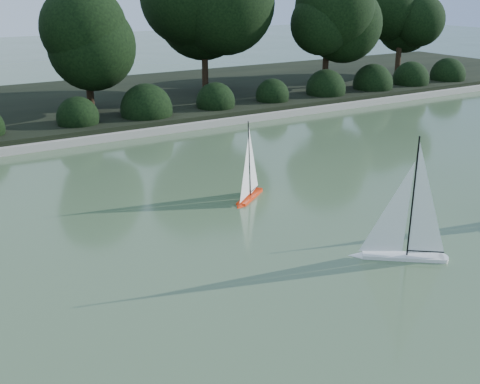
# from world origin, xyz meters

# --- Properties ---
(ground) EXTENTS (80.00, 80.00, 0.00)m
(ground) POSITION_xyz_m (0.00, 0.00, 0.00)
(ground) COLOR #385331
(ground) RESTS_ON ground
(pond_coping) EXTENTS (40.00, 0.35, 0.18)m
(pond_coping) POSITION_xyz_m (0.00, 9.00, 0.09)
(pond_coping) COLOR gray
(pond_coping) RESTS_ON ground
(far_bank) EXTENTS (40.00, 8.00, 0.30)m
(far_bank) POSITION_xyz_m (0.00, 13.00, 0.15)
(far_bank) COLOR black
(far_bank) RESTS_ON ground
(tree_line) EXTENTS (26.31, 3.93, 4.39)m
(tree_line) POSITION_xyz_m (1.23, 11.44, 2.64)
(tree_line) COLOR black
(tree_line) RESTS_ON ground
(shrub_hedge) EXTENTS (29.10, 1.10, 1.10)m
(shrub_hedge) POSITION_xyz_m (0.00, 9.90, 0.45)
(shrub_hedge) COLOR black
(shrub_hedge) RESTS_ON ground
(sailboat_white_a) EXTENTS (1.20, 1.00, 1.91)m
(sailboat_white_a) POSITION_xyz_m (1.79, 0.50, 0.30)
(sailboat_white_a) COLOR silver
(sailboat_white_a) RESTS_ON ground
(sailboat_orange) EXTENTS (0.96, 0.76, 1.49)m
(sailboat_orange) POSITION_xyz_m (1.29, 3.62, 0.23)
(sailboat_orange) COLOR #FE330D
(sailboat_orange) RESTS_ON ground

